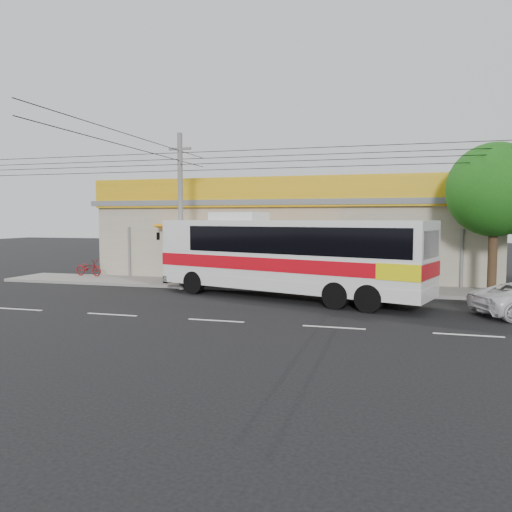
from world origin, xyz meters
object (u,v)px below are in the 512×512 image
Objects in this scene: coach_bus at (290,253)px; tree_near at (498,193)px; motorbike_red at (89,268)px; motorbike_dark at (174,272)px; utility_pole at (180,161)px.

coach_bus is 1.83× the size of tree_near.
motorbike_red is 5.81m from motorbike_dark.
motorbike_red is at bearing 179.90° from coach_bus.
coach_bus is 0.37× the size of utility_pole.
motorbike_dark is 6.10m from utility_pole.
tree_near is (14.38, 1.23, -1.68)m from utility_pole.
motorbike_red is 0.27× the size of tree_near.
coach_bus is 7.94m from motorbike_dark.
tree_near reaches higher than motorbike_dark.
tree_near is (15.65, -0.66, 3.97)m from motorbike_dark.
utility_pole reaches higher than coach_bus.
tree_near is at bearing 35.60° from coach_bus.
utility_pole is (1.27, -1.89, 5.65)m from motorbike_dark.
tree_near reaches higher than coach_bus.
motorbike_dark is at bearing 123.95° from utility_pole.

